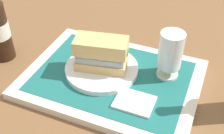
{
  "coord_description": "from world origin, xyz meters",
  "views": [
    {
      "loc": [
        0.22,
        -0.53,
        0.51
      ],
      "look_at": [
        0.0,
        0.0,
        0.05
      ],
      "focal_mm": 47.16,
      "sensor_mm": 36.0,
      "label": 1
    }
  ],
  "objects": [
    {
      "name": "ground_plane",
      "position": [
        0.0,
        0.0,
        0.0
      ],
      "size": [
        3.0,
        3.0,
        0.0
      ],
      "primitive_type": "plane",
      "color": "brown"
    },
    {
      "name": "tray",
      "position": [
        0.0,
        0.0,
        0.01
      ],
      "size": [
        0.44,
        0.32,
        0.02
      ],
      "primitive_type": "cube",
      "color": "beige",
      "rests_on": "ground_plane"
    },
    {
      "name": "placemat",
      "position": [
        0.0,
        0.0,
        0.02
      ],
      "size": [
        0.38,
        0.27,
        0.0
      ],
      "primitive_type": "cube",
      "color": "#1E6B66",
      "rests_on": "tray"
    },
    {
      "name": "plate",
      "position": [
        -0.03,
        0.01,
        0.03
      ],
      "size": [
        0.19,
        0.19,
        0.01
      ],
      "primitive_type": "cylinder",
      "color": "white",
      "rests_on": "placemat"
    },
    {
      "name": "sandwich",
      "position": [
        -0.03,
        0.01,
        0.08
      ],
      "size": [
        0.14,
        0.09,
        0.08
      ],
      "rotation": [
        0.0,
        0.0,
        0.2
      ],
      "color": "tan",
      "rests_on": "plate"
    },
    {
      "name": "beer_glass",
      "position": [
        0.13,
        0.06,
        0.09
      ],
      "size": [
        0.06,
        0.06,
        0.12
      ],
      "color": "silver",
      "rests_on": "placemat"
    },
    {
      "name": "napkin_folded",
      "position": [
        0.08,
        -0.07,
        0.02
      ],
      "size": [
        0.09,
        0.07,
        0.01
      ],
      "primitive_type": "cube",
      "color": "white",
      "rests_on": "placemat"
    }
  ]
}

